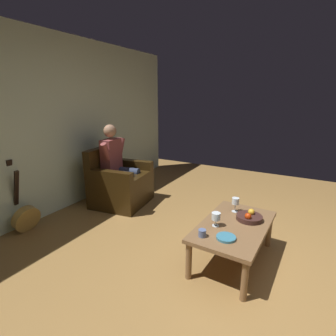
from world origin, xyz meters
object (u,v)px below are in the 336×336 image
armchair (120,184)px  decorative_dish (226,238)px  fruit_bowl (249,217)px  wine_glass_near (235,202)px  candle_jar (202,233)px  wine_glass_far (216,217)px  guitar (25,216)px  person_seated (118,163)px  coffee_table (234,229)px

armchair → decorative_dish: armchair is taller
fruit_bowl → decorative_dish: fruit_bowl is taller
wine_glass_near → candle_jar: (0.69, -0.12, -0.08)m
wine_glass_far → candle_jar: size_ratio=2.01×
guitar → fruit_bowl: size_ratio=3.47×
armchair → wine_glass_near: (0.33, 1.96, 0.22)m
wine_glass_near → wine_glass_far: (0.43, -0.08, -0.02)m
person_seated → wine_glass_near: (0.33, 1.97, -0.14)m
guitar → wine_glass_far: guitar is taller
wine_glass_far → candle_jar: wine_glass_far is taller
wine_glass_near → wine_glass_far: 0.44m
person_seated → coffee_table: bearing=64.4°
coffee_table → wine_glass_near: wine_glass_near is taller
guitar → wine_glass_far: (-0.55, 2.36, 0.32)m
candle_jar → armchair: bearing=-119.0°
decorative_dish → wine_glass_near: bearing=-172.1°
person_seated → candle_jar: 2.12m
armchair → fruit_bowl: 2.21m
armchair → guitar: 1.40m
fruit_bowl → candle_jar: bearing=-28.9°
candle_jar → coffee_table: bearing=152.5°
person_seated → guitar: 1.48m
guitar → fruit_bowl: guitar is taller
person_seated → fruit_bowl: 2.21m
guitar → coffee_table: bearing=105.1°
person_seated → wine_glass_far: person_seated is taller
wine_glass_near → wine_glass_far: wine_glass_near is taller
guitar → wine_glass_far: bearing=103.2°
person_seated → wine_glass_near: size_ratio=7.61×
guitar → fruit_bowl: (-0.86, 2.63, 0.25)m
wine_glass_far → fruit_bowl: (-0.31, 0.27, -0.07)m
armchair → coffee_table: (0.64, 2.04, 0.04)m
armchair → candle_jar: (1.02, 1.84, 0.13)m
wine_glass_far → decorative_dish: wine_glass_far is taller
armchair → wine_glass_near: size_ratio=5.55×
guitar → fruit_bowl: 2.78m
armchair → person_seated: person_seated is taller
person_seated → wine_glass_far: size_ratio=8.78×
armchair → candle_jar: 2.11m
wine_glass_far → person_seated: bearing=-112.0°
person_seated → wine_glass_far: 2.04m
armchair → decorative_dish: size_ratio=5.15×
guitar → wine_glass_near: bearing=112.0°
coffee_table → wine_glass_far: wine_glass_far is taller
fruit_bowl → armchair: bearing=-102.0°
fruit_bowl → decorative_dish: size_ratio=1.50×
armchair → fruit_bowl: armchair is taller
fruit_bowl → wine_glass_far: bearing=-41.3°
coffee_table → guitar: (0.68, -2.52, -0.16)m
armchair → person_seated: bearing=-90.0°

